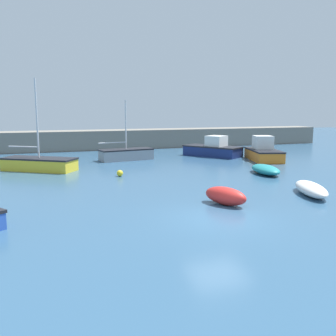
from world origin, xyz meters
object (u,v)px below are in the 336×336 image
(motorboat_grey_hull, at_px, (213,149))
(mooring_buoy_yellow, at_px, (120,173))
(sailboat_short_mast, at_px, (126,154))
(rowboat_blue_near, at_px, (311,189))
(rowboat_white_midwater, at_px, (265,170))
(cabin_cruiser_white, at_px, (263,152))
(sailboat_tall_mast, at_px, (39,164))
(fishing_dinghy_green, at_px, (225,196))

(motorboat_grey_hull, bearing_deg, mooring_buoy_yellow, 92.18)
(sailboat_short_mast, bearing_deg, motorboat_grey_hull, -9.97)
(rowboat_blue_near, bearing_deg, sailboat_short_mast, 40.67)
(sailboat_short_mast, height_order, mooring_buoy_yellow, sailboat_short_mast)
(motorboat_grey_hull, bearing_deg, rowboat_white_midwater, 141.22)
(motorboat_grey_hull, bearing_deg, cabin_cruiser_white, -176.49)
(sailboat_tall_mast, distance_m, rowboat_white_midwater, 16.25)
(fishing_dinghy_green, bearing_deg, mooring_buoy_yellow, 173.94)
(rowboat_blue_near, bearing_deg, fishing_dinghy_green, 113.65)
(cabin_cruiser_white, bearing_deg, motorboat_grey_hull, -126.59)
(rowboat_blue_near, distance_m, mooring_buoy_yellow, 12.05)
(rowboat_white_midwater, height_order, motorboat_grey_hull, motorboat_grey_hull)
(sailboat_tall_mast, distance_m, motorboat_grey_hull, 16.07)
(rowboat_white_midwater, distance_m, sailboat_short_mast, 12.67)
(rowboat_white_midwater, xyz_separation_m, mooring_buoy_yellow, (-9.73, 2.39, -0.11))
(rowboat_white_midwater, relative_size, cabin_cruiser_white, 0.65)
(sailboat_tall_mast, distance_m, fishing_dinghy_green, 15.64)
(cabin_cruiser_white, distance_m, sailboat_short_mast, 12.08)
(sailboat_short_mast, bearing_deg, sailboat_tall_mast, -163.77)
(rowboat_white_midwater, distance_m, motorboat_grey_hull, 10.15)
(rowboat_blue_near, height_order, sailboat_short_mast, sailboat_short_mast)
(motorboat_grey_hull, bearing_deg, rowboat_blue_near, 138.40)
(sailboat_tall_mast, height_order, sailboat_short_mast, sailboat_tall_mast)
(sailboat_tall_mast, relative_size, motorboat_grey_hull, 1.15)
(mooring_buoy_yellow, bearing_deg, motorboat_grey_hull, 36.08)
(rowboat_blue_near, height_order, mooring_buoy_yellow, rowboat_blue_near)
(fishing_dinghy_green, bearing_deg, sailboat_tall_mast, -173.62)
(rowboat_white_midwater, distance_m, cabin_cruiser_white, 7.31)
(rowboat_blue_near, relative_size, motorboat_grey_hull, 0.65)
(mooring_buoy_yellow, bearing_deg, sailboat_tall_mast, 140.06)
(rowboat_blue_near, xyz_separation_m, motorboat_grey_hull, (2.21, 16.38, 0.35))
(rowboat_blue_near, bearing_deg, mooring_buoy_yellow, 64.06)
(cabin_cruiser_white, height_order, sailboat_short_mast, sailboat_short_mast)
(rowboat_white_midwater, relative_size, sailboat_short_mast, 0.66)
(rowboat_blue_near, bearing_deg, motorboat_grey_hull, 12.28)
(motorboat_grey_hull, distance_m, cabin_cruiser_white, 4.92)
(rowboat_white_midwater, xyz_separation_m, sailboat_short_mast, (-7.56, 10.17, 0.20))
(rowboat_blue_near, xyz_separation_m, rowboat_white_midwater, (1.35, 6.27, -0.01))
(fishing_dinghy_green, distance_m, mooring_buoy_yellow, 9.54)
(motorboat_grey_hull, bearing_deg, sailboat_tall_mast, 68.52)
(fishing_dinghy_green, bearing_deg, rowboat_blue_near, 67.99)
(rowboat_white_midwater, distance_m, mooring_buoy_yellow, 10.02)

